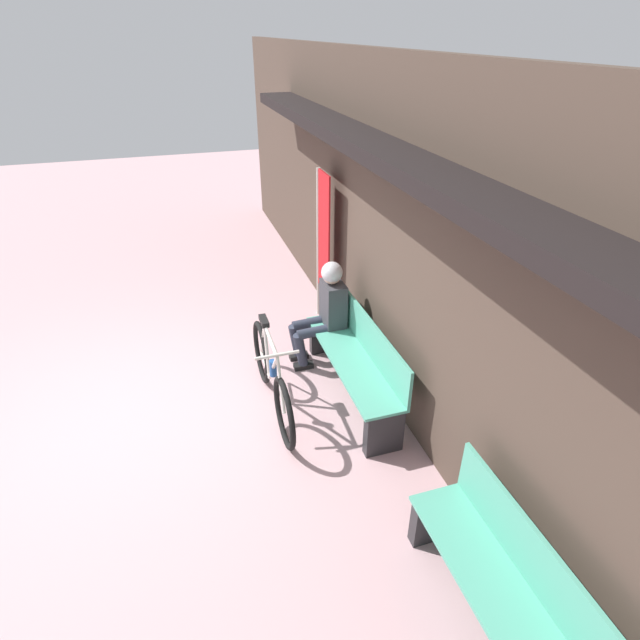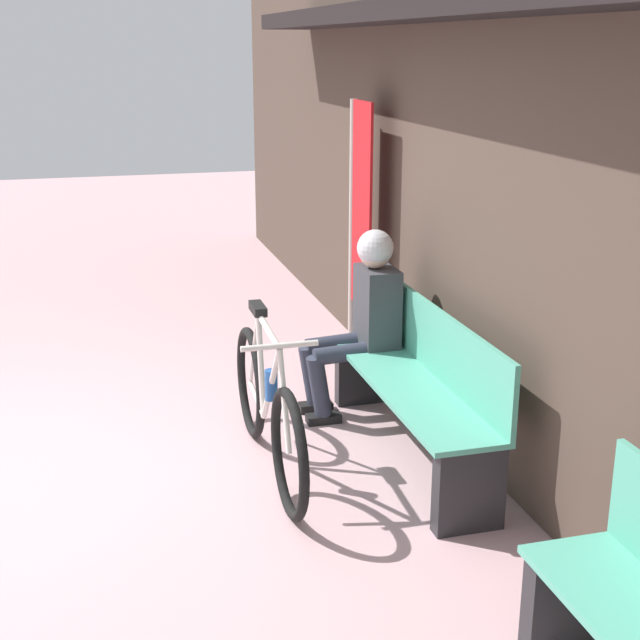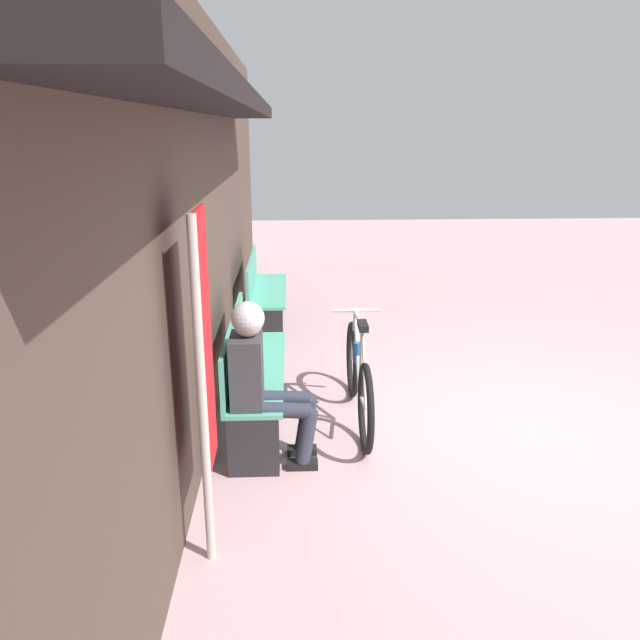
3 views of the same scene
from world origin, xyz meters
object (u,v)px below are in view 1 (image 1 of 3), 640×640
person_seated (325,306)px  park_bench_near (356,360)px  bicycle (272,378)px  banner_pole (322,238)px  park_bench_far (510,599)px

person_seated → park_bench_near: bearing=9.1°
park_bench_near → bicycle: (-0.04, -0.87, -0.05)m
park_bench_near → person_seated: size_ratio=1.49×
park_bench_near → banner_pole: 1.75m
park_bench_near → banner_pole: (-1.58, 0.14, 0.72)m
park_bench_far → bicycle: bearing=-161.5°
park_bench_near → person_seated: person_seated is taller
person_seated → banner_pole: 1.02m
park_bench_near → person_seated: (-0.70, -0.11, 0.28)m
park_bench_near → bicycle: bicycle is taller
bicycle → park_bench_near: bearing=87.6°
person_seated → park_bench_far: 3.28m
bicycle → park_bench_far: bicycle is taller
bicycle → park_bench_far: bearing=18.5°
person_seated → banner_pole: size_ratio=0.62×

